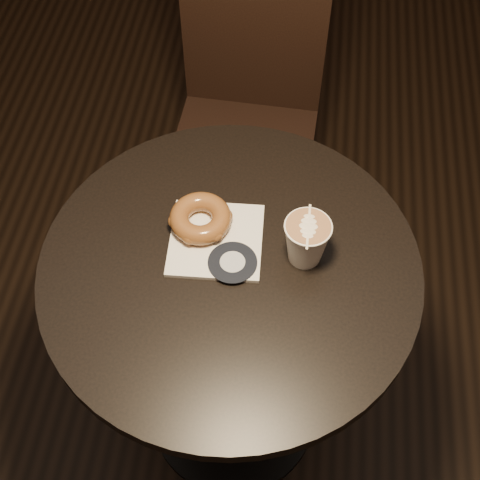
# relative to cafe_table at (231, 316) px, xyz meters

# --- Properties ---
(cafe_table) EXTENTS (0.70, 0.70, 0.75)m
(cafe_table) POSITION_rel_cafe_table_xyz_m (0.00, 0.00, 0.00)
(cafe_table) COLOR black
(cafe_table) RESTS_ON ground
(chair) EXTENTS (0.39, 0.39, 0.95)m
(chair) POSITION_rel_cafe_table_xyz_m (-0.04, 0.67, -0.02)
(chair) COLOR black
(chair) RESTS_ON ground
(pastry_bag) EXTENTS (0.18, 0.18, 0.01)m
(pastry_bag) POSITION_rel_cafe_table_xyz_m (-0.03, 0.05, 0.20)
(pastry_bag) COLOR white
(pastry_bag) RESTS_ON cafe_table
(doughnut) EXTENTS (0.12, 0.12, 0.04)m
(doughnut) POSITION_rel_cafe_table_xyz_m (-0.06, 0.08, 0.23)
(doughnut) COLOR brown
(doughnut) RESTS_ON pastry_bag
(latte_cup) EXTENTS (0.08, 0.08, 0.09)m
(latte_cup) POSITION_rel_cafe_table_xyz_m (0.13, 0.03, 0.25)
(latte_cup) COLOR white
(latte_cup) RESTS_ON cafe_table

